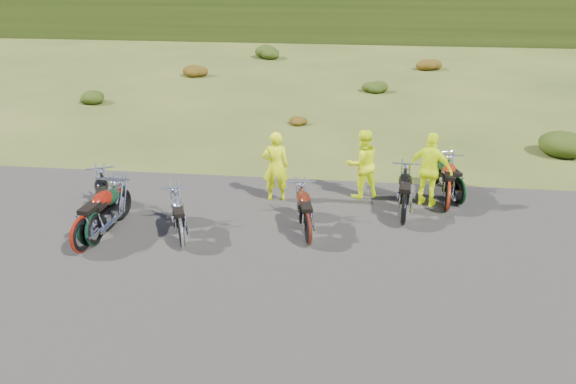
# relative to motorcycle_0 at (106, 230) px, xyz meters

# --- Properties ---
(ground) EXTENTS (300.00, 300.00, 0.00)m
(ground) POSITION_rel_motorcycle_0_xyz_m (3.85, -0.52, 0.00)
(ground) COLOR #364517
(ground) RESTS_ON ground
(gravel_pad) EXTENTS (20.00, 12.00, 0.04)m
(gravel_pad) POSITION_rel_motorcycle_0_xyz_m (3.85, -2.52, 0.00)
(gravel_pad) COLOR black
(gravel_pad) RESTS_ON ground
(hill_slope) EXTENTS (300.00, 45.97, 9.37)m
(hill_slope) POSITION_rel_motorcycle_0_xyz_m (3.85, 49.48, 0.00)
(hill_slope) COLOR #2B3E14
(hill_slope) RESTS_ON ground
(shrub_1) EXTENTS (1.03, 1.03, 0.61)m
(shrub_1) POSITION_rel_motorcycle_0_xyz_m (-5.25, 10.78, 0.31)
(shrub_1) COLOR black
(shrub_1) RESTS_ON ground
(shrub_2) EXTENTS (1.30, 1.30, 0.77)m
(shrub_2) POSITION_rel_motorcycle_0_xyz_m (-2.35, 16.08, 0.38)
(shrub_2) COLOR #5E2A0B
(shrub_2) RESTS_ON ground
(shrub_3) EXTENTS (1.56, 1.56, 0.92)m
(shrub_3) POSITION_rel_motorcycle_0_xyz_m (0.55, 21.38, 0.46)
(shrub_3) COLOR black
(shrub_3) RESTS_ON ground
(shrub_4) EXTENTS (0.77, 0.77, 0.45)m
(shrub_4) POSITION_rel_motorcycle_0_xyz_m (3.45, 8.68, 0.23)
(shrub_4) COLOR #5E2A0B
(shrub_4) RESTS_ON ground
(shrub_5) EXTENTS (1.03, 1.03, 0.61)m
(shrub_5) POSITION_rel_motorcycle_0_xyz_m (6.35, 13.98, 0.31)
(shrub_5) COLOR black
(shrub_5) RESTS_ON ground
(shrub_6) EXTENTS (1.30, 1.30, 0.77)m
(shrub_6) POSITION_rel_motorcycle_0_xyz_m (9.25, 19.28, 0.38)
(shrub_6) COLOR #5E2A0B
(shrub_6) RESTS_ON ground
(shrub_7) EXTENTS (1.56, 1.56, 0.92)m
(shrub_7) POSITION_rel_motorcycle_0_xyz_m (12.15, 6.58, 0.46)
(shrub_7) COLOR black
(shrub_7) RESTS_ON ground
(motorcycle_0) EXTENTS (1.46, 2.19, 1.09)m
(motorcycle_0) POSITION_rel_motorcycle_0_xyz_m (0.00, 0.00, 0.00)
(motorcycle_0) COLOR black
(motorcycle_0) RESTS_ON ground
(motorcycle_1) EXTENTS (1.06, 2.32, 1.17)m
(motorcycle_1) POSITION_rel_motorcycle_0_xyz_m (-0.02, -1.03, 0.00)
(motorcycle_1) COLOR maroon
(motorcycle_1) RESTS_ON ground
(motorcycle_2) EXTENTS (0.83, 2.13, 1.10)m
(motorcycle_2) POSITION_rel_motorcycle_0_xyz_m (0.11, -0.72, 0.00)
(motorcycle_2) COLOR black
(motorcycle_2) RESTS_ON ground
(motorcycle_3) EXTENTS (1.27, 1.98, 0.99)m
(motorcycle_3) POSITION_rel_motorcycle_0_xyz_m (1.98, -0.63, 0.00)
(motorcycle_3) COLOR #ABABB0
(motorcycle_3) RESTS_ON ground
(motorcycle_4) EXTENTS (1.07, 2.06, 1.03)m
(motorcycle_4) POSITION_rel_motorcycle_0_xyz_m (4.63, -0.16, 0.00)
(motorcycle_4) COLOR #4F180D
(motorcycle_4) RESTS_ON ground
(motorcycle_5) EXTENTS (0.86, 2.15, 1.10)m
(motorcycle_5) POSITION_rel_motorcycle_0_xyz_m (6.72, 1.01, 0.00)
(motorcycle_5) COLOR black
(motorcycle_5) RESTS_ON ground
(motorcycle_6) EXTENTS (0.93, 2.11, 1.07)m
(motorcycle_6) POSITION_rel_motorcycle_0_xyz_m (7.84, 1.91, 0.00)
(motorcycle_6) COLOR maroon
(motorcycle_6) RESTS_ON ground
(motorcycle_7) EXTENTS (1.25, 2.06, 1.02)m
(motorcycle_7) POSITION_rel_motorcycle_0_xyz_m (8.15, 2.31, 0.00)
(motorcycle_7) COLOR black
(motorcycle_7) RESTS_ON ground
(person_middle) EXTENTS (0.72, 0.53, 1.79)m
(person_middle) POSITION_rel_motorcycle_0_xyz_m (3.63, 2.06, 0.89)
(person_middle) COLOR #DEF30C
(person_middle) RESTS_ON ground
(person_right_a) EXTENTS (1.06, 0.97, 1.77)m
(person_right_a) POSITION_rel_motorcycle_0_xyz_m (5.76, 2.52, 0.89)
(person_right_a) COLOR #DEF30C
(person_right_a) RESTS_ON ground
(person_right_b) EXTENTS (1.18, 0.86, 1.86)m
(person_right_b) POSITION_rel_motorcycle_0_xyz_m (7.39, 2.18, 0.93)
(person_right_b) COLOR #DEF30C
(person_right_b) RESTS_ON ground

